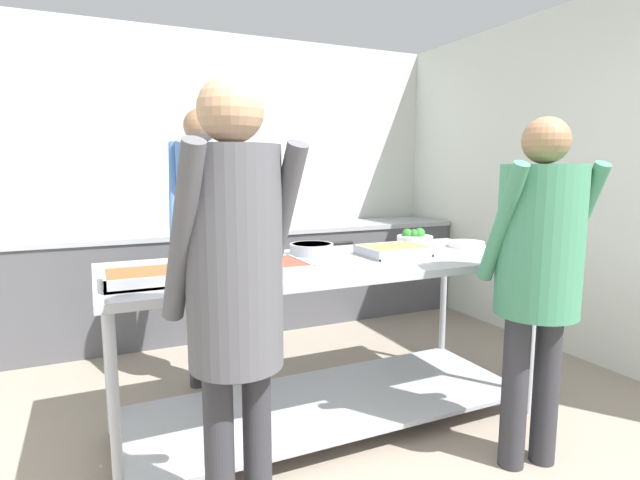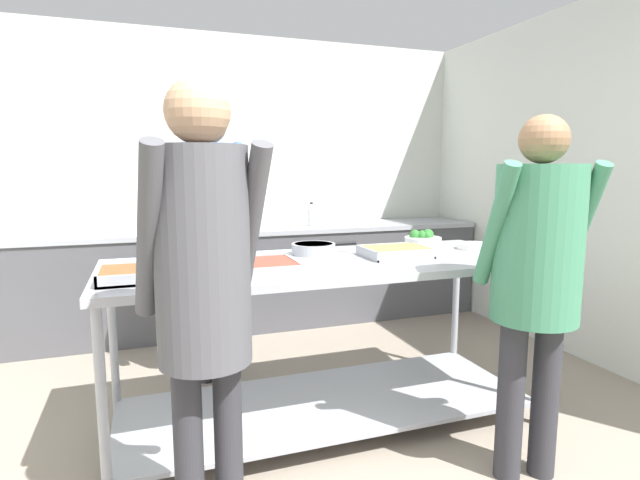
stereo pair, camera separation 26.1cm
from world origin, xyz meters
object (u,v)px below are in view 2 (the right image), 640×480
object	(u,v)px
cook_behind_counter	(212,215)
guest_serving_left	(536,262)
sauce_pan	(314,248)
serving_tray_vegetables	(395,252)
serving_tray_roast	(253,268)
serving_tray_greens	(150,273)
water_bottle	(311,215)
plate_stack	(476,246)
broccoli_bowl	(423,240)
guest_serving_right	(203,276)

from	to	relation	value
cook_behind_counter	guest_serving_left	bearing A→B (deg)	-51.90
sauce_pan	serving_tray_vegetables	world-z (taller)	sauce_pan
serving_tray_roast	sauce_pan	bearing A→B (deg)	42.23
serving_tray_greens	water_bottle	distance (m)	2.50
serving_tray_vegetables	plate_stack	bearing A→B (deg)	5.95
sauce_pan	broccoli_bowl	bearing A→B (deg)	2.03
serving_tray_vegetables	plate_stack	world-z (taller)	serving_tray_vegetables
guest_serving_left	cook_behind_counter	size ratio (longest dim) A/B	0.92
sauce_pan	broccoli_bowl	distance (m)	0.74
serving_tray_greens	sauce_pan	bearing A→B (deg)	22.44
serving_tray_greens	serving_tray_vegetables	xyz separation A→B (m)	(1.32, 0.15, -0.00)
plate_stack	guest_serving_left	size ratio (longest dim) A/B	0.14
water_bottle	cook_behind_counter	bearing A→B (deg)	-133.49
serving_tray_vegetables	guest_serving_left	world-z (taller)	guest_serving_left
serving_tray_vegetables	serving_tray_roast	bearing A→B (deg)	-168.05
cook_behind_counter	water_bottle	world-z (taller)	cook_behind_counter
sauce_pan	plate_stack	size ratio (longest dim) A/B	1.73
serving_tray_vegetables	guest_serving_left	bearing A→B (deg)	-68.79
guest_serving_right	cook_behind_counter	size ratio (longest dim) A/B	0.95
serving_tray_vegetables	cook_behind_counter	world-z (taller)	cook_behind_counter
plate_stack	serving_tray_greens	bearing A→B (deg)	-173.61
serving_tray_greens	guest_serving_right	distance (m)	0.72
serving_tray_greens	plate_stack	xyz separation A→B (m)	(1.91, 0.21, -0.01)
serving_tray_greens	sauce_pan	world-z (taller)	sauce_pan
broccoli_bowl	guest_serving_left	distance (m)	1.01
serving_tray_roast	serving_tray_vegetables	size ratio (longest dim) A/B	1.17
plate_stack	broccoli_bowl	bearing A→B (deg)	144.67
serving_tray_greens	sauce_pan	size ratio (longest dim) A/B	1.11
water_bottle	serving_tray_vegetables	bearing A→B (deg)	-93.83
guest_serving_right	water_bottle	world-z (taller)	guest_serving_right
sauce_pan	broccoli_bowl	size ratio (longest dim) A/B	1.72
guest_serving_right	cook_behind_counter	world-z (taller)	cook_behind_counter
guest_serving_left	water_bottle	size ratio (longest dim) A/B	7.56
serving_tray_roast	guest_serving_left	bearing A→B (deg)	-26.82
serving_tray_roast	sauce_pan	distance (m)	0.60
plate_stack	guest_serving_left	xyz separation A→B (m)	(-0.30, -0.83, 0.07)
sauce_pan	serving_tray_vegetables	xyz separation A→B (m)	(0.41, -0.22, -0.01)
serving_tray_roast	guest_serving_right	size ratio (longest dim) A/B	0.25
serving_tray_greens	cook_behind_counter	world-z (taller)	cook_behind_counter
serving_tray_roast	cook_behind_counter	world-z (taller)	cook_behind_counter
water_bottle	plate_stack	bearing A→B (deg)	-75.58
sauce_pan	water_bottle	size ratio (longest dim) A/B	1.80
serving_tray_greens	water_bottle	xyz separation A→B (m)	(1.45, 2.03, 0.04)
sauce_pan	guest_serving_left	distance (m)	1.21
plate_stack	guest_serving_left	world-z (taller)	guest_serving_left
serving_tray_greens	cook_behind_counter	size ratio (longest dim) A/B	0.24
broccoli_bowl	water_bottle	size ratio (longest dim) A/B	1.05
broccoli_bowl	plate_stack	xyz separation A→B (m)	(0.26, -0.19, -0.03)
broccoli_bowl	cook_behind_counter	size ratio (longest dim) A/B	0.13
serving_tray_vegetables	broccoli_bowl	bearing A→B (deg)	37.09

